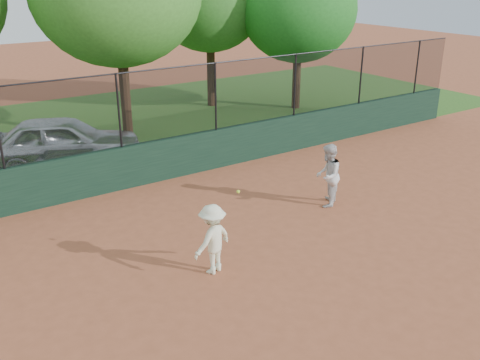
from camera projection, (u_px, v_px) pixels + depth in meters
ground at (269, 279)px, 10.54m from camera, size 80.00×80.00×0.00m
back_wall at (140, 164)px, 14.94m from camera, size 26.00×0.20×1.20m
grass_strip at (74, 134)px, 19.78m from camera, size 36.00×12.00×0.01m
parked_car at (64, 142)px, 16.26m from camera, size 4.97×3.55×1.57m
player_second at (328, 175)px, 13.54m from camera, size 1.00×0.98×1.63m
player_main at (213, 239)px, 10.54m from camera, size 1.06×0.79×1.81m
fence_assembly at (135, 107)px, 14.32m from camera, size 26.00×0.06×2.00m
tree_3 at (210, 3)px, 22.26m from camera, size 4.67×4.25×6.38m
tree_4 at (299, 10)px, 21.95m from camera, size 4.96×4.51×6.25m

